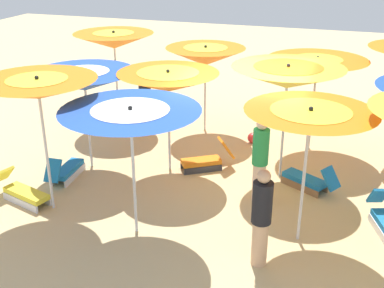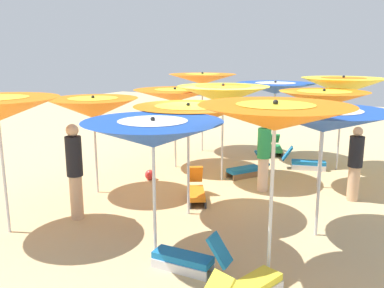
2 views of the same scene
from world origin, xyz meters
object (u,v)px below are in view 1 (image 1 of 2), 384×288
object	(u,v)px
lounger_2	(308,180)
beach_umbrella_4	(84,81)
beach_umbrella_5	(168,82)
lounger_0	(66,170)
beach_umbrella_0	(38,89)
beach_umbrella_2	(310,121)
beach_umbrella_1	(131,120)
beachgoer_1	(260,159)
beach_umbrella_9	(205,56)
beachgoer_2	(261,217)
beachgoer_0	(145,97)
beach_ball	(253,138)
beach_umbrella_10	(317,66)
lounger_1	(206,160)
beach_umbrella_6	(288,77)
lounger_3	(23,192)
beach_umbrella_8	(114,40)

from	to	relation	value
lounger_2	beach_umbrella_4	bearing A→B (deg)	35.14
beach_umbrella_5	lounger_0	distance (m)	2.78
beach_umbrella_0	beach_umbrella_2	size ratio (longest dim) A/B	1.09
beach_umbrella_1	beachgoer_1	bearing A→B (deg)	43.26
beach_umbrella_9	beach_umbrella_0	bearing A→B (deg)	-108.18
beach_umbrella_9	beachgoer_2	world-z (taller)	beach_umbrella_9
beach_umbrella_2	beachgoer_0	size ratio (longest dim) A/B	1.27
lounger_0	beach_ball	xyz separation A→B (m)	(3.26, 3.09, -0.08)
beach_umbrella_9	beachgoer_0	distance (m)	1.80
beach_umbrella_1	beach_umbrella_9	xyz separation A→B (m)	(-0.26, 4.85, -0.08)
beach_umbrella_10	lounger_1	distance (m)	3.24
beach_umbrella_1	beachgoer_1	size ratio (longest dim) A/B	1.35
lounger_0	beachgoer_2	xyz separation A→B (m)	(4.31, -1.52, 0.63)
beach_umbrella_6	beachgoer_0	size ratio (longest dim) A/B	1.31
beach_umbrella_9	lounger_2	size ratio (longest dim) A/B	1.86
beachgoer_1	beach_ball	xyz separation A→B (m)	(-0.66, 2.72, -0.74)
beach_umbrella_5	beachgoer_0	size ratio (longest dim) A/B	1.20
beach_umbrella_1	beach_umbrella_5	size ratio (longest dim) A/B	1.02
beachgoer_2	beach_umbrella_5	bearing A→B (deg)	-21.32
beach_umbrella_10	beachgoer_0	bearing A→B (deg)	-174.83
beach_umbrella_0	beachgoer_1	xyz separation A→B (m)	(3.54, 1.45, -1.42)
beach_umbrella_5	lounger_3	world-z (taller)	beach_umbrella_5
beach_umbrella_8	lounger_0	xyz separation A→B (m)	(0.48, -3.41, -1.99)
beach_umbrella_5	lounger_2	bearing A→B (deg)	0.20
lounger_0	beach_umbrella_4	bearing A→B (deg)	-18.74
beachgoer_0	beach_ball	size ratio (longest dim) A/B	7.17
beach_umbrella_4	lounger_3	world-z (taller)	beach_umbrella_4
beach_umbrella_6	beachgoer_0	distance (m)	3.98
beach_umbrella_5	beach_umbrella_10	xyz separation A→B (m)	(2.73, 2.07, 0.04)
beach_umbrella_4	beach_umbrella_8	size ratio (longest dim) A/B	0.89
beach_umbrella_1	beachgoer_1	xyz separation A→B (m)	(1.76, 1.66, -1.15)
beach_umbrella_2	beach_umbrella_4	bearing A→B (deg)	163.31
beach_umbrella_8	beach_ball	distance (m)	4.28
beach_umbrella_9	beach_umbrella_5	bearing A→B (deg)	-91.06
beach_umbrella_5	beach_umbrella_10	bearing A→B (deg)	37.12
beach_umbrella_6	lounger_0	bearing A→B (deg)	-159.64
beach_umbrella_8	beach_umbrella_1	bearing A→B (deg)	-60.68
beach_umbrella_8	lounger_2	distance (m)	6.07
lounger_0	beach_umbrella_2	bearing A→B (deg)	-102.05
beach_umbrella_4	beach_ball	xyz separation A→B (m)	(3.07, 2.37, -1.80)
beach_umbrella_4	lounger_1	xyz separation A→B (m)	(2.41, 0.64, -1.71)
lounger_0	beach_ball	bearing A→B (deg)	-50.74
beach_umbrella_9	lounger_2	xyz separation A→B (m)	(2.88, -2.43, -1.73)
beach_umbrella_2	lounger_2	world-z (taller)	beach_umbrella_2
beach_umbrella_1	lounger_0	distance (m)	3.10
beach_umbrella_1	beach_umbrella_10	world-z (taller)	beach_umbrella_1
beach_umbrella_2	beachgoer_1	xyz separation A→B (m)	(-0.88, 1.04, -1.22)
beach_umbrella_0	beach_umbrella_8	world-z (taller)	beach_umbrella_0
lounger_2	lounger_1	bearing A→B (deg)	24.05
beach_umbrella_2	beach_umbrella_6	distance (m)	2.30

